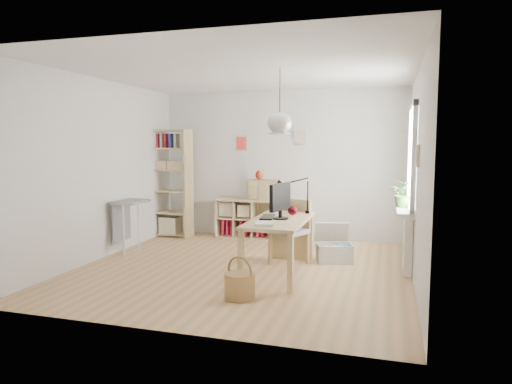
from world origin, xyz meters
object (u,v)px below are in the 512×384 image
(storage_chest, at_px, (334,249))
(drawer_chest, at_px, (266,190))
(chair, at_px, (291,228))
(monitor, at_px, (280,199))
(desk, at_px, (279,226))
(tall_bookshelf, at_px, (169,179))
(cube_shelf, at_px, (253,222))

(storage_chest, height_order, drawer_chest, drawer_chest)
(chair, height_order, monitor, monitor)
(desk, distance_m, monitor, 0.36)
(chair, bearing_deg, desk, -69.97)
(tall_bookshelf, height_order, monitor, tall_bookshelf)
(desk, relative_size, tall_bookshelf, 0.75)
(chair, xyz_separation_m, monitor, (-0.03, -0.60, 0.48))
(cube_shelf, relative_size, storage_chest, 2.02)
(cube_shelf, distance_m, chair, 1.94)
(cube_shelf, distance_m, tall_bookshelf, 1.77)
(cube_shelf, distance_m, monitor, 2.54)
(desk, bearing_deg, tall_bookshelf, 142.99)
(tall_bookshelf, distance_m, monitor, 3.24)
(chair, height_order, storage_chest, chair)
(cube_shelf, relative_size, drawer_chest, 2.16)
(drawer_chest, bearing_deg, cube_shelf, -177.14)
(chair, bearing_deg, tall_bookshelf, 176.40)
(desk, height_order, monitor, monitor)
(storage_chest, height_order, monitor, monitor)
(monitor, bearing_deg, storage_chest, 68.95)
(storage_chest, bearing_deg, drawer_chest, 123.32)
(tall_bookshelf, height_order, drawer_chest, tall_bookshelf)
(chair, bearing_deg, cube_shelf, 146.58)
(cube_shelf, height_order, chair, chair)
(desk, bearing_deg, monitor, 64.83)
(chair, distance_m, drawer_chest, 1.81)
(desk, xyz_separation_m, cube_shelf, (-1.02, 2.23, -0.36))
(desk, bearing_deg, drawer_chest, 109.41)
(desk, bearing_deg, storage_chest, 56.79)
(tall_bookshelf, relative_size, chair, 2.15)
(desk, xyz_separation_m, drawer_chest, (-0.77, 2.19, 0.25))
(storage_chest, distance_m, drawer_chest, 2.00)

